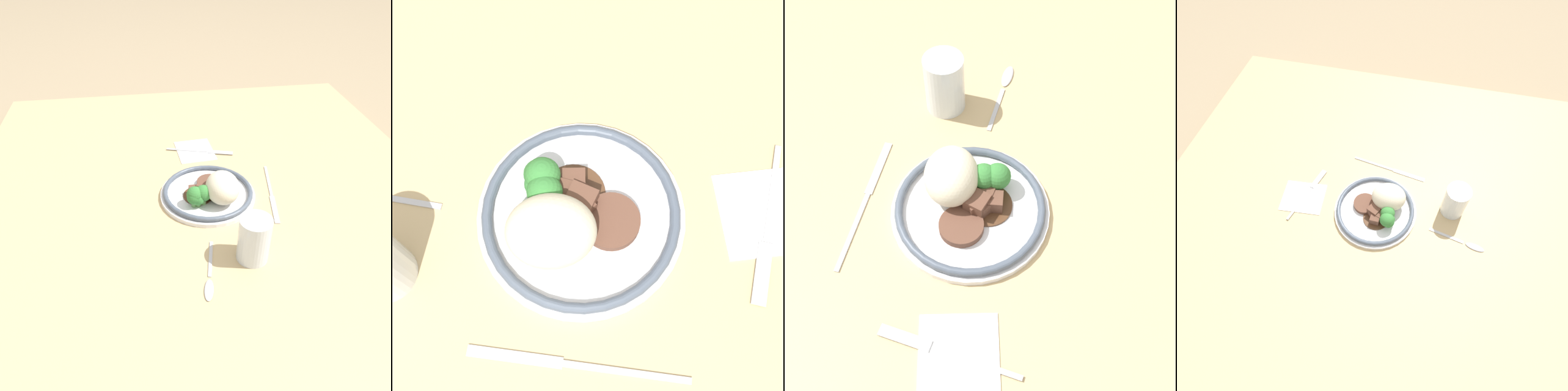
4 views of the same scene
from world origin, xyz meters
The scene contains 8 objects.
ground_plane centered at (0.00, 0.00, 0.00)m, with size 8.00×8.00×0.00m, color #998466.
dining_table centered at (0.00, 0.00, 0.02)m, with size 1.32×1.22×0.05m.
napkin centered at (-0.22, 0.00, 0.05)m, with size 0.13×0.11×0.00m.
plate centered at (0.01, 0.00, 0.07)m, with size 0.23×0.23×0.09m.
juice_glass centered at (0.21, 0.06, 0.09)m, with size 0.07×0.07×0.10m.
fork centered at (-0.21, 0.03, 0.05)m, with size 0.06×0.19×0.00m.
knife centered at (0.02, 0.16, 0.05)m, with size 0.23×0.05×0.00m.
spoon centered at (0.27, -0.04, 0.05)m, with size 0.15×0.04×0.01m.
Camera 1 is at (0.74, -0.14, 0.63)m, focal length 35.00 mm.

